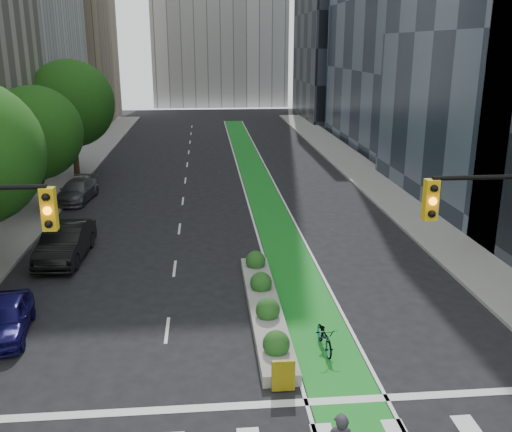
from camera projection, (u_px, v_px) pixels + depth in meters
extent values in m
cube|color=gray|center=(43.00, 199.00, 38.11)|extent=(3.60, 90.00, 0.15)
cube|color=gray|center=(387.00, 191.00, 40.16)|extent=(3.60, 90.00, 0.15)
cube|color=#178321|center=(257.00, 179.00, 44.18)|extent=(2.20, 70.00, 0.01)
cube|color=tan|center=(52.00, 20.00, 72.75)|extent=(14.00, 16.00, 26.00)
cube|color=black|center=(355.00, 14.00, 77.85)|extent=(14.00, 18.00, 28.00)
cylinder|color=black|center=(40.00, 178.00, 34.69)|extent=(0.44, 0.44, 4.48)
sphere|color=#1E480F|center=(35.00, 133.00, 33.91)|extent=(5.60, 5.60, 5.60)
cylinder|color=black|center=(75.00, 145.00, 44.13)|extent=(0.44, 0.44, 5.15)
sphere|color=#1E480F|center=(71.00, 104.00, 43.23)|extent=(6.60, 6.60, 6.60)
cube|color=gold|center=(49.00, 209.00, 13.58)|extent=(0.34, 0.28, 1.05)
sphere|color=orange|center=(47.00, 211.00, 13.43)|extent=(0.20, 0.20, 0.20)
cube|color=gold|center=(431.00, 200.00, 14.40)|extent=(0.34, 0.28, 1.05)
sphere|color=orange|center=(433.00, 201.00, 14.25)|extent=(0.20, 0.20, 0.20)
cube|color=gray|center=(265.00, 309.00, 22.04)|extent=(1.20, 10.00, 0.40)
cube|color=yellow|center=(283.00, 376.00, 16.98)|extent=(0.70, 0.12, 1.00)
sphere|color=#194C19|center=(276.00, 344.00, 18.57)|extent=(0.90, 0.90, 0.90)
sphere|color=#194C19|center=(268.00, 310.00, 20.96)|extent=(0.90, 0.90, 0.90)
sphere|color=#194C19|center=(261.00, 283.00, 23.34)|extent=(0.90, 0.90, 0.90)
sphere|color=#194C19|center=(256.00, 261.00, 25.72)|extent=(0.90, 0.90, 0.90)
imported|color=gray|center=(325.00, 336.00, 19.41)|extent=(0.71, 1.83, 0.95)
imported|color=#100C4B|center=(6.00, 318.00, 20.28)|extent=(2.07, 4.10, 1.34)
imported|color=black|center=(66.00, 242.00, 27.47)|extent=(2.04, 5.30, 1.72)
imported|color=#4E5053|center=(77.00, 191.00, 37.84)|extent=(2.47, 4.97, 1.39)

